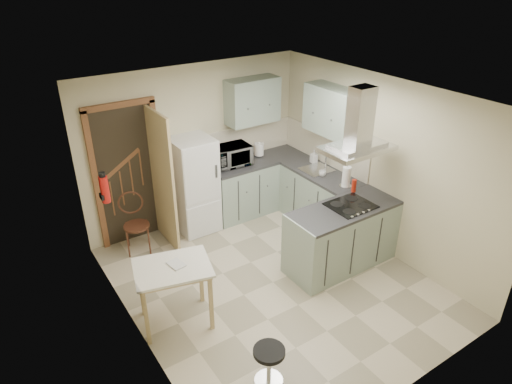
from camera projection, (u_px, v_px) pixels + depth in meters
floor at (273, 282)px, 6.06m from camera, size 4.20×4.20×0.00m
ceiling at (277, 98)px, 4.91m from camera, size 4.20×4.20×0.00m
back_wall at (195, 146)px, 7.03m from camera, size 3.60×0.00×3.60m
left_wall at (130, 247)px, 4.59m from camera, size 0.00×4.20×4.20m
right_wall at (379, 166)px, 6.37m from camera, size 0.00×4.20×4.20m
doorway at (128, 175)px, 6.56m from camera, size 1.10×0.12×2.10m
fridge at (194, 185)px, 6.94m from camera, size 0.60×0.60×1.50m
counter_back at (242, 189)px, 7.51m from camera, size 1.08×0.60×0.90m
counter_right at (308, 191)px, 7.42m from camera, size 0.60×1.95×0.90m
splashback at (248, 140)px, 7.54m from camera, size 1.68×0.02×0.50m
wall_cabinet_back at (252, 101)px, 7.10m from camera, size 0.85×0.35×0.70m
wall_cabinet_right at (332, 111)px, 6.64m from camera, size 0.35×0.90×0.70m
peninsula at (342, 236)px, 6.23m from camera, size 1.55×0.65×0.90m
hob at (351, 205)px, 6.06m from camera, size 0.58×0.50×0.01m
extractor_hood at (357, 148)px, 5.69m from camera, size 0.90×0.55×0.10m
sink at (317, 169)px, 7.08m from camera, size 0.45×0.40×0.01m
fire_extinguisher at (105, 189)px, 5.17m from camera, size 0.10×0.10×0.32m
drop_leaf_table at (175, 294)px, 5.24m from camera, size 0.97×0.82×0.79m
bentwood_chair at (137, 226)px, 6.54m from camera, size 0.46×0.46×0.83m
stool at (269, 365)px, 4.56m from camera, size 0.32×0.32×0.43m
microwave at (232, 155)px, 7.18m from camera, size 0.60×0.42×0.32m
kettle at (259, 149)px, 7.53m from camera, size 0.17×0.17×0.24m
cereal_box at (246, 152)px, 7.39m from camera, size 0.12×0.19×0.26m
soap_bottle at (314, 156)px, 7.30m from camera, size 0.11×0.11×0.21m
paper_towel at (346, 176)px, 6.51m from camera, size 0.14×0.14×0.31m
cup at (322, 174)px, 6.86m from camera, size 0.13×0.13×0.08m
red_bottle at (354, 186)px, 6.39m from camera, size 0.08×0.08×0.18m
book at (171, 264)px, 5.03m from camera, size 0.18×0.22×0.09m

